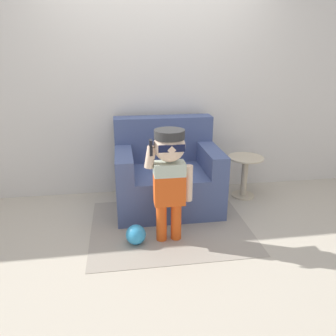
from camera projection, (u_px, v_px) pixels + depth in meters
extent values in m
plane|color=#BCB29E|center=(161.00, 209.00, 3.61)|extent=(10.00, 10.00, 0.00)
cube|color=silver|center=(153.00, 83.00, 3.70)|extent=(10.00, 0.05, 2.60)
cube|color=#475684|center=(167.00, 188.00, 3.59)|extent=(1.10, 0.86, 0.44)
cube|color=#475684|center=(163.00, 139.00, 3.73)|extent=(1.10, 0.22, 0.51)
cube|color=#475684|center=(124.00, 164.00, 3.31)|extent=(0.18, 0.64, 0.23)
cube|color=#475684|center=(212.00, 160.00, 3.44)|extent=(0.18, 0.64, 0.23)
cylinder|color=#E05119|center=(161.00, 222.00, 2.96)|extent=(0.10, 0.10, 0.37)
cylinder|color=#E05119|center=(176.00, 221.00, 2.98)|extent=(0.10, 0.10, 0.37)
cube|color=#E05119|center=(169.00, 189.00, 2.86)|extent=(0.27, 0.15, 0.27)
cube|color=#B7C6B2|center=(169.00, 169.00, 2.80)|extent=(0.27, 0.15, 0.12)
sphere|color=beige|center=(169.00, 146.00, 2.73)|extent=(0.27, 0.27, 0.27)
cylinder|color=#2D2D2D|center=(169.00, 134.00, 2.69)|extent=(0.26, 0.26, 0.07)
cube|color=#2D2D2D|center=(167.00, 134.00, 2.82)|extent=(0.15, 0.12, 0.01)
cube|color=#0F1433|center=(171.00, 149.00, 2.61)|extent=(0.22, 0.01, 0.06)
cylinder|color=beige|center=(188.00, 183.00, 2.87)|extent=(0.08, 0.08, 0.33)
cylinder|color=beige|center=(150.00, 157.00, 2.74)|extent=(0.11, 0.08, 0.20)
cube|color=black|center=(151.00, 147.00, 2.69)|extent=(0.02, 0.07, 0.13)
cylinder|color=beige|center=(243.00, 195.00, 3.92)|extent=(0.26, 0.26, 0.02)
cylinder|color=beige|center=(244.00, 178.00, 3.84)|extent=(0.07, 0.07, 0.47)
cylinder|color=beige|center=(246.00, 158.00, 3.76)|extent=(0.41, 0.41, 0.02)
cube|color=#9E9384|center=(170.00, 226.00, 3.25)|extent=(1.53, 1.26, 0.01)
sphere|color=#3399D1|center=(136.00, 235.00, 2.93)|extent=(0.18, 0.18, 0.18)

